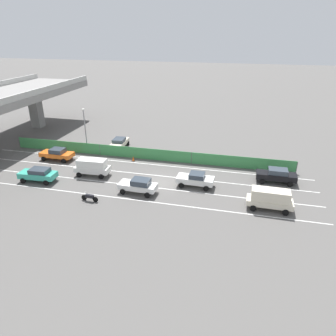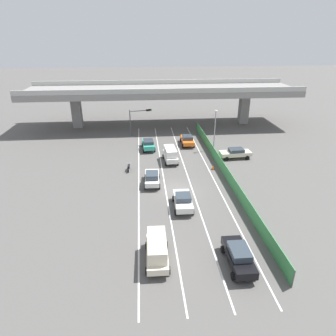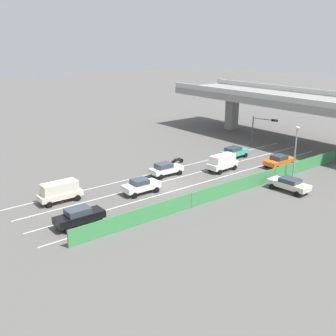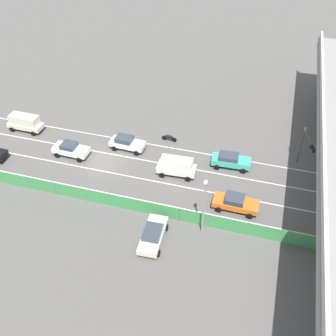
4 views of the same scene
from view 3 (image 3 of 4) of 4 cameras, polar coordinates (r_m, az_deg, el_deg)
The scene contains 19 objects.
ground_plane at distance 48.18m, azimuth 0.34°, elevation -2.43°, with size 300.00×300.00×0.00m, color #565451.
lane_line_left_edge at distance 54.28m, azimuth 0.61°, elevation -0.10°, with size 0.14×44.45×0.01m, color silver.
lane_line_mid_left at distance 51.92m, azimuth 2.86°, elevation -0.95°, with size 0.14×44.45×0.01m, color silver.
lane_line_mid_right at distance 49.67m, azimuth 5.33°, elevation -1.88°, with size 0.14×44.45×0.01m, color silver.
lane_line_right_edge at distance 47.53m, azimuth 8.02°, elevation -2.90°, with size 0.14×44.45×0.01m, color silver.
elevated_overpass at distance 67.58m, azimuth 19.73°, elevation 8.28°, with size 53.33×11.74×8.35m.
green_fence at distance 46.22m, azimuth 9.53°, elevation -2.51°, with size 0.10×40.55×1.62m.
car_sedan_white at distance 45.62m, azimuth -3.78°, elevation -2.44°, with size 2.12×4.30×1.66m.
car_van_white at distance 53.63m, azimuth 7.60°, elevation 0.87°, with size 2.13×4.39×2.13m.
car_van_cream at distance 44.55m, azimuth -14.79°, elevation -3.07°, with size 2.01×4.59×2.16m.
car_taxi_teal at distance 59.64m, azimuth 9.18°, elevation 2.23°, with size 2.18×4.48×1.64m.
car_sedan_black at distance 38.70m, azimuth -12.24°, elevation -6.54°, with size 1.92×4.62×1.73m.
car_taxi_orange at distance 56.82m, azimuth 15.22°, elevation 1.02°, with size 2.10×4.62×1.63m.
car_hatchback_white at distance 51.28m, azimuth -0.33°, elevation -0.09°, with size 2.09×4.33×1.67m.
motorcycle at distance 56.37m, azimuth 1.32°, elevation 1.06°, with size 0.60×1.95×0.93m.
parked_sedan_cream at distance 48.12m, azimuth 16.48°, elevation -2.12°, with size 4.79×2.27×1.54m.
traffic_light at distance 65.75m, azimuth 12.92°, elevation 5.77°, with size 4.03×1.19×4.84m.
street_lamp at distance 51.80m, azimuth 17.31°, elevation 2.81°, with size 0.60×0.36×6.50m.
traffic_cone at distance 47.94m, azimuth 9.59°, elevation -2.38°, with size 0.47×0.47×0.70m.
Camera 3 is at (35.27, -28.36, 16.54)m, focal length 43.88 mm.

